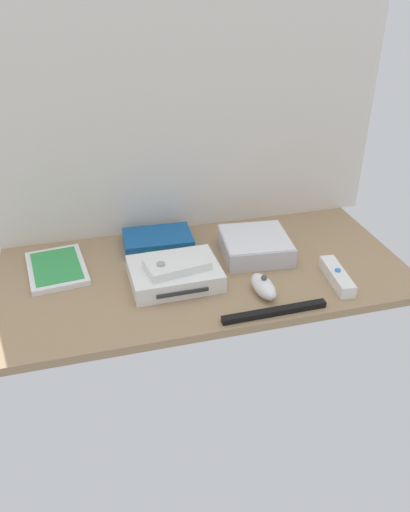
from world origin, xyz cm
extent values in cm
cube|color=#9E7F5B|center=(0.00, 0.00, -1.00)|extent=(100.00, 48.00, 2.00)
cube|color=silver|center=(0.00, 24.60, 32.00)|extent=(110.00, 1.20, 64.00)
cube|color=white|center=(-8.34, -3.22, 2.20)|extent=(21.25, 16.33, 4.40)
cube|color=#2D2D2D|center=(-8.21, -11.41, 2.20)|extent=(12.01, 0.79, 0.80)
cube|color=silver|center=(14.56, 4.08, 2.50)|extent=(18.57, 18.57, 5.00)
cube|color=silver|center=(14.56, 4.08, 5.15)|extent=(17.82, 17.82, 0.30)
cube|color=white|center=(-35.65, 8.98, 0.70)|extent=(15.64, 20.40, 1.40)
cube|color=green|center=(-35.65, 8.98, 1.48)|extent=(12.91, 17.48, 0.16)
cube|color=#145193|center=(-9.14, 14.87, 1.70)|extent=(18.54, 12.83, 3.40)
cube|color=#19D833|center=(-9.43, 8.68, 1.70)|extent=(8.01, 0.77, 0.60)
cube|color=white|center=(29.12, -13.17, 1.50)|extent=(5.16, 15.10, 3.00)
cylinder|color=#387FDB|center=(29.12, -13.17, 3.20)|extent=(1.40, 1.40, 0.40)
ellipsoid|color=white|center=(10.33, -13.42, 2.00)|extent=(5.15, 10.31, 4.00)
sphere|color=#4C4C4C|center=(10.33, -13.42, 4.40)|extent=(1.40, 1.40, 1.40)
cube|color=white|center=(-7.89, -4.43, 5.40)|extent=(15.52, 10.26, 2.00)
cylinder|color=#99999E|center=(-11.84, -5.09, 6.60)|extent=(2.30, 2.30, 0.40)
cube|color=black|center=(10.00, -21.42, 0.70)|extent=(24.02, 2.17, 1.40)
camera|label=1|loc=(-27.42, -103.31, 67.81)|focal=35.67mm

